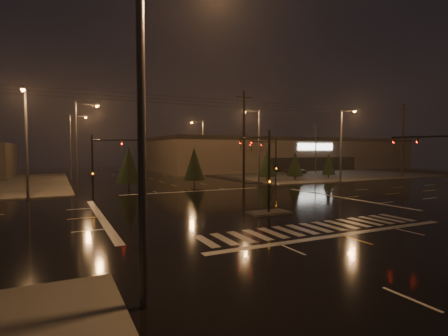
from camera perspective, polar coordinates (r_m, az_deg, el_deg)
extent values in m
plane|color=black|center=(28.81, 2.92, -6.15)|extent=(140.00, 140.00, 0.00)
cube|color=#4C4944|center=(70.34, 12.59, -0.75)|extent=(36.00, 36.00, 0.12)
cube|color=#4C4944|center=(25.41, 7.31, -7.23)|extent=(3.00, 1.60, 0.15)
cube|color=beige|center=(21.50, 14.72, -9.38)|extent=(15.00, 2.60, 0.01)
cube|color=beige|center=(20.07, 18.51, -10.33)|extent=(16.00, 0.50, 0.01)
cube|color=beige|center=(38.71, -4.97, -3.79)|extent=(16.00, 0.50, 0.01)
cube|color=black|center=(72.07, 16.69, -0.74)|extent=(50.00, 24.00, 0.08)
cube|color=brown|center=(86.04, 8.58, 2.25)|extent=(60.00, 28.00, 7.00)
cube|color=black|center=(86.07, 8.60, 4.45)|extent=(60.20, 28.20, 0.80)
cube|color=white|center=(74.85, 14.73, 3.38)|extent=(9.00, 0.20, 1.40)
cube|color=black|center=(74.94, 14.67, 0.63)|extent=(22.00, 0.15, 2.80)
cylinder|color=black|center=(25.06, 7.35, -0.63)|extent=(0.18, 0.18, 6.00)
cylinder|color=black|center=(26.94, 4.75, 4.95)|extent=(0.12, 4.50, 0.12)
imported|color=#594707|center=(28.69, 2.68, 4.74)|extent=(0.16, 0.20, 1.00)
cube|color=#594707|center=(25.12, 7.34, -2.23)|extent=(0.25, 0.18, 0.35)
cylinder|color=black|center=(42.93, 8.46, 0.86)|extent=(0.18, 0.18, 6.00)
cylinder|color=black|center=(40.91, 6.44, 4.27)|extent=(4.74, 1.82, 0.12)
imported|color=#594707|center=(39.15, 4.42, 4.27)|extent=(0.24, 0.22, 1.00)
cube|color=#594707|center=(42.96, 8.45, -0.07)|extent=(0.25, 0.18, 0.35)
cylinder|color=black|center=(35.59, -20.69, 0.27)|extent=(0.18, 0.18, 6.00)
cylinder|color=black|center=(35.01, -16.80, 4.38)|extent=(4.74, 1.82, 0.12)
imported|color=#594707|center=(34.66, -13.13, 4.36)|extent=(0.24, 0.22, 1.00)
cube|color=#594707|center=(35.63, -20.67, -0.86)|extent=(0.25, 0.18, 0.35)
cylinder|color=black|center=(28.64, 29.49, 4.46)|extent=(1.48, 3.80, 0.12)
imported|color=#594707|center=(29.15, 26.05, 4.41)|extent=(0.22, 0.24, 1.00)
cylinder|color=#38383A|center=(10.16, -13.30, 5.30)|extent=(0.24, 0.24, 10.00)
cylinder|color=#38383A|center=(42.97, -22.99, 3.33)|extent=(0.24, 0.24, 10.00)
cylinder|color=#38383A|center=(43.36, -21.51, 9.71)|extent=(2.40, 0.14, 0.14)
cube|color=#38383A|center=(43.46, -20.04, 9.66)|extent=(0.70, 0.30, 0.18)
sphere|color=orange|center=(43.44, -20.04, 9.49)|extent=(0.32, 0.32, 0.32)
cylinder|color=#38383A|center=(58.95, -23.79, 3.16)|extent=(0.24, 0.24, 10.00)
cylinder|color=#38383A|center=(59.24, -22.72, 7.83)|extent=(2.40, 0.14, 0.14)
cube|color=#38383A|center=(59.31, -21.65, 7.79)|extent=(0.70, 0.30, 0.18)
sphere|color=orange|center=(59.30, -21.65, 7.67)|extent=(0.32, 0.32, 0.32)
cylinder|color=#38383A|center=(48.06, 5.75, 3.49)|extent=(0.24, 0.24, 10.00)
cylinder|color=#38383A|center=(47.73, 4.54, 9.27)|extent=(2.40, 0.14, 0.14)
cube|color=#38383A|center=(47.18, 3.37, 9.29)|extent=(0.70, 0.30, 0.18)
sphere|color=orange|center=(47.17, 3.37, 9.13)|extent=(0.32, 0.32, 0.32)
cylinder|color=#38383A|center=(65.93, -3.43, 3.36)|extent=(0.24, 0.24, 10.00)
cylinder|color=#38383A|center=(65.68, -4.42, 7.55)|extent=(2.40, 0.14, 0.14)
cube|color=#38383A|center=(65.29, -5.32, 7.53)|extent=(0.70, 0.30, 0.18)
sphere|color=orange|center=(65.28, -5.32, 7.42)|extent=(0.32, 0.32, 0.32)
cylinder|color=#38383A|center=(36.48, -29.54, 3.27)|extent=(0.24, 0.24, 10.00)
cylinder|color=#38383A|center=(35.67, -29.87, 11.03)|extent=(0.14, 2.40, 0.14)
cube|color=#38383A|center=(34.57, -29.99, 11.21)|extent=(0.30, 0.70, 0.18)
sphere|color=orange|center=(34.55, -29.99, 10.99)|extent=(0.32, 0.32, 0.32)
cylinder|color=#38383A|center=(51.01, 18.57, 3.32)|extent=(0.24, 0.24, 10.00)
cylinder|color=#38383A|center=(50.43, 19.63, 8.77)|extent=(0.14, 2.40, 0.14)
cube|color=#38383A|center=(49.66, 20.54, 8.79)|extent=(0.30, 0.70, 0.18)
sphere|color=orange|center=(49.65, 20.54, 8.64)|extent=(0.32, 0.32, 0.32)
cylinder|color=black|center=(44.59, 3.27, 4.82)|extent=(0.32, 0.32, 12.00)
cube|color=black|center=(45.05, 3.29, 11.45)|extent=(2.20, 0.12, 0.12)
cylinder|color=black|center=(64.74, 27.19, 3.93)|extent=(0.32, 0.32, 12.00)
cube|color=black|center=(65.06, 27.30, 8.51)|extent=(2.20, 0.12, 0.12)
cylinder|color=black|center=(50.69, 7.02, -1.81)|extent=(0.18, 0.18, 0.70)
cone|color=black|center=(50.55, 7.04, 0.78)|extent=(2.49, 2.49, 3.88)
cylinder|color=black|center=(52.56, 11.49, -1.67)|extent=(0.18, 0.18, 0.70)
cone|color=black|center=(52.43, 11.52, 0.70)|extent=(2.34, 2.34, 3.66)
cylinder|color=black|center=(57.34, 16.69, -1.35)|extent=(0.18, 0.18, 0.70)
cone|color=black|center=(57.23, 16.72, 0.63)|extent=(2.10, 2.10, 3.28)
cylinder|color=black|center=(41.52, -15.26, -2.95)|extent=(0.18, 0.18, 0.70)
cone|color=black|center=(41.34, -15.31, 0.51)|extent=(2.76, 2.76, 4.31)
cylinder|color=black|center=(44.74, -4.87, -2.43)|extent=(0.18, 0.18, 0.70)
cone|color=black|center=(44.58, -4.88, 0.68)|extent=(2.67, 2.67, 4.17)
imported|color=black|center=(67.39, 11.59, -0.33)|extent=(3.99, 4.43, 1.46)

